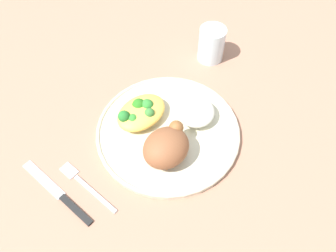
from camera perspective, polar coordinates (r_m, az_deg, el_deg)
The scene contains 8 objects.
ground_plane at distance 0.66m, azimuth 0.00°, elevation -1.29°, with size 2.00×2.00×0.00m, color #A8745C.
plate at distance 0.65m, azimuth 0.00°, elevation -0.88°, with size 0.30×0.30×0.02m.
roasted_chicken at distance 0.59m, azimuth -0.27°, elevation -3.78°, with size 0.10×0.08×0.06m.
rice_pile at distance 0.65m, azimuth 4.88°, elevation 2.74°, with size 0.08×0.08×0.04m, color white.
mac_cheese_with_broccoli at distance 0.66m, azimuth -4.96°, elevation 2.63°, with size 0.11×0.08×0.04m.
fork at distance 0.62m, azimuth -15.03°, elevation -10.14°, with size 0.03×0.14×0.01m.
knife at distance 0.62m, azimuth -18.76°, elevation -12.12°, with size 0.03×0.19×0.01m.
water_glass at distance 0.79m, azimuth 7.93°, elevation 14.56°, with size 0.06×0.06×0.09m, color silver.
Camera 1 is at (-0.26, -0.26, 0.55)m, focal length 33.42 mm.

